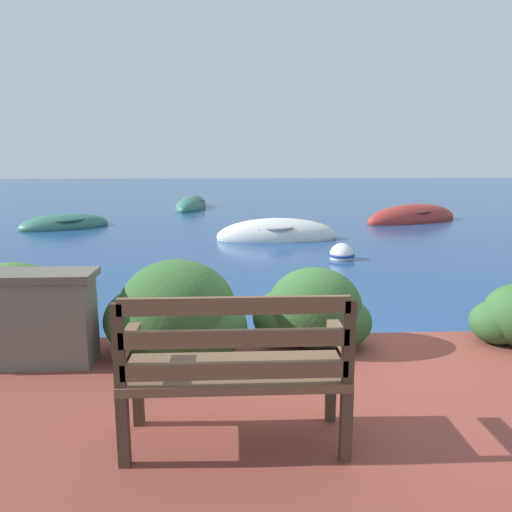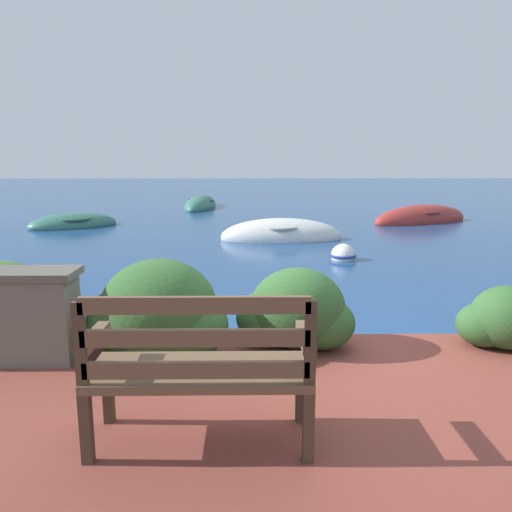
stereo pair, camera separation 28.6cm
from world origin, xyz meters
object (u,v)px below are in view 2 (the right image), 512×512
(rowboat_outer, at_px, (201,206))
(rowboat_far, at_px, (421,220))
(rowboat_mid, at_px, (73,225))
(park_bench, at_px, (199,366))
(rowboat_nearest, at_px, (281,236))
(mooring_buoy, at_px, (343,256))

(rowboat_outer, bearing_deg, rowboat_far, 62.97)
(rowboat_outer, bearing_deg, rowboat_mid, -25.01)
(park_bench, bearing_deg, rowboat_far, 69.81)
(rowboat_nearest, height_order, rowboat_outer, rowboat_nearest)
(rowboat_mid, height_order, rowboat_outer, rowboat_outer)
(rowboat_far, xyz_separation_m, mooring_buoy, (-3.23, -5.31, 0.00))
(rowboat_mid, height_order, mooring_buoy, rowboat_mid)
(park_bench, distance_m, rowboat_mid, 11.68)
(rowboat_mid, distance_m, rowboat_outer, 5.85)
(rowboat_nearest, xyz_separation_m, mooring_buoy, (0.98, -2.28, 0.01))
(park_bench, bearing_deg, rowboat_mid, 116.50)
(rowboat_outer, bearing_deg, rowboat_nearest, 24.30)
(park_bench, distance_m, mooring_buoy, 6.62)
(rowboat_nearest, bearing_deg, park_bench, 81.09)
(rowboat_mid, bearing_deg, rowboat_nearest, 123.85)
(park_bench, relative_size, rowboat_outer, 0.37)
(mooring_buoy, bearing_deg, rowboat_outer, 110.13)
(rowboat_outer, relative_size, mooring_buoy, 7.07)
(rowboat_nearest, relative_size, rowboat_far, 0.82)
(rowboat_mid, relative_size, mooring_buoy, 5.30)
(rowboat_mid, bearing_deg, rowboat_outer, -154.32)
(rowboat_nearest, height_order, rowboat_far, rowboat_far)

